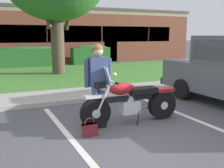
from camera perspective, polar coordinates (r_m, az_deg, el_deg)
ground_plane at (r=4.74m, az=3.98°, el=-11.99°), size 140.00×140.00×0.00m
curb_strip at (r=7.10m, az=-5.77°, el=-3.56°), size 60.00×0.20×0.12m
concrete_walk at (r=7.90m, az=-7.56°, el=-2.24°), size 60.00×1.50×0.08m
grass_lawn at (r=12.03m, az=-12.92°, el=2.16°), size 60.00×7.08×0.06m
stall_stripe_0 at (r=4.59m, az=-9.10°, el=-12.86°), size 0.47×4.40×0.01m
stall_stripe_1 at (r=5.85m, az=19.07°, el=-7.97°), size 0.47×4.40×0.01m
motorcycle at (r=5.31m, az=5.12°, el=-3.85°), size 2.24×0.82×1.26m
rider_person at (r=4.96m, az=-3.22°, el=1.06°), size 0.57×0.31×1.70m
handbag at (r=4.71m, az=-5.20°, el=-10.26°), size 0.28×0.13×0.36m
hedge_left at (r=15.40m, az=-18.71°, el=6.11°), size 3.39×0.90×1.24m
hedge_center_left at (r=16.11m, az=-5.03°, el=6.86°), size 2.42×0.90×1.24m
brick_building at (r=20.73m, az=-16.43°, el=10.82°), size 22.41×8.31×3.76m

